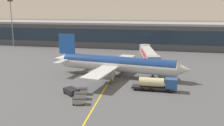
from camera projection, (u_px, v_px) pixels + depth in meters
name	position (u px, v px, depth m)	size (l,w,h in m)	color
ground_plane	(104.00, 82.00, 70.05)	(700.00, 700.00, 0.00)	#515459
apron_lead_in_line	(110.00, 80.00, 71.74)	(0.30, 80.00, 0.01)	yellow
terminal_building	(150.00, 35.00, 129.17)	(181.15, 19.54, 12.46)	#424751
main_airliner	(117.00, 64.00, 74.58)	(41.77, 33.05, 11.96)	silver
jet_bridge	(148.00, 54.00, 84.16)	(8.48, 25.20, 6.56)	#B2B7BC
fuel_tanker	(157.00, 84.00, 62.38)	(10.80, 2.74, 3.25)	#232326
pushback_tug	(72.00, 91.00, 59.95)	(4.42, 4.12, 1.40)	black
baggage_cart_0	(79.00, 101.00, 53.87)	(2.94, 2.15, 1.48)	gray
baggage_cart_1	(80.00, 96.00, 56.99)	(2.94, 2.15, 1.48)	#B2B7BC
baggage_cart_2	(82.00, 91.00, 60.12)	(2.94, 2.15, 1.48)	#B2B7BC
apron_light_mast_0	(12.00, 20.00, 130.98)	(2.80, 0.50, 23.52)	gray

